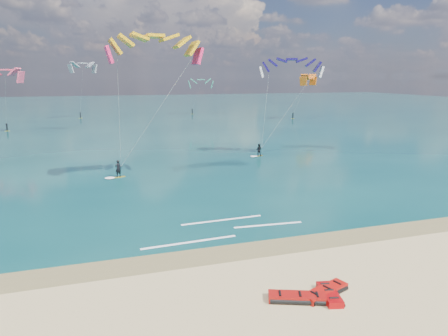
{
  "coord_description": "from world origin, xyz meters",
  "views": [
    {
      "loc": [
        -5.44,
        -17.32,
        9.93
      ],
      "look_at": [
        2.36,
        8.0,
        3.83
      ],
      "focal_mm": 32.0,
      "sensor_mm": 36.0,
      "label": 1
    }
  ],
  "objects_px": {
    "packed_kite_right": "(329,298)",
    "kitesurfer_main": "(136,100)",
    "packed_kite_left": "(325,295)",
    "packed_kite_mid": "(297,301)",
    "kitesurfer_far": "(277,99)"
  },
  "relations": [
    {
      "from": "kitesurfer_far",
      "to": "kitesurfer_main",
      "type": "bearing_deg",
      "value": 178.73
    },
    {
      "from": "packed_kite_left",
      "to": "kitesurfer_main",
      "type": "xyz_separation_m",
      "value": [
        -6.22,
        23.15,
        7.81
      ]
    },
    {
      "from": "kitesurfer_main",
      "to": "packed_kite_right",
      "type": "bearing_deg",
      "value": -91.84
    },
    {
      "from": "packed_kite_left",
      "to": "kitesurfer_main",
      "type": "bearing_deg",
      "value": 85.35
    },
    {
      "from": "packed_kite_mid",
      "to": "kitesurfer_far",
      "type": "xyz_separation_m",
      "value": [
        12.66,
        30.43,
        7.28
      ]
    },
    {
      "from": "packed_kite_left",
      "to": "packed_kite_right",
      "type": "bearing_deg",
      "value": -94.4
    },
    {
      "from": "packed_kite_right",
      "to": "kitesurfer_main",
      "type": "relative_size",
      "value": 0.14
    },
    {
      "from": "packed_kite_mid",
      "to": "packed_kite_right",
      "type": "distance_m",
      "value": 1.57
    },
    {
      "from": "kitesurfer_main",
      "to": "kitesurfer_far",
      "type": "height_order",
      "value": "kitesurfer_main"
    },
    {
      "from": "kitesurfer_main",
      "to": "packed_kite_left",
      "type": "bearing_deg",
      "value": -91.85
    },
    {
      "from": "packed_kite_left",
      "to": "packed_kite_right",
      "type": "height_order",
      "value": "packed_kite_left"
    },
    {
      "from": "packed_kite_right",
      "to": "kitesurfer_main",
      "type": "distance_m",
      "value": 25.47
    },
    {
      "from": "packed_kite_left",
      "to": "kitesurfer_far",
      "type": "bearing_deg",
      "value": 50.1
    },
    {
      "from": "packed_kite_mid",
      "to": "kitesurfer_far",
      "type": "relative_size",
      "value": 0.21
    },
    {
      "from": "packed_kite_left",
      "to": "packed_kite_right",
      "type": "relative_size",
      "value": 1.28
    }
  ]
}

